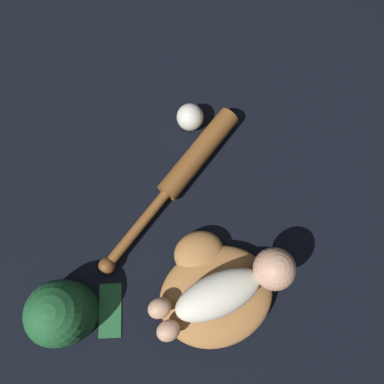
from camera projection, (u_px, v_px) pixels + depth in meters
The scene contains 6 objects.
ground_plane at pixel (231, 304), 0.98m from camera, with size 6.00×6.00×0.00m, color black.
baseball_glove at pixel (213, 288), 0.96m from camera, with size 0.33×0.32×0.07m.
baby_figure at pixel (233, 288), 0.88m from camera, with size 0.37×0.14×0.10m.
baseball_bat at pixel (186, 169), 1.06m from camera, with size 0.54×0.27×0.06m.
baseball at pixel (190, 117), 1.09m from camera, with size 0.08×0.08×0.08m.
baseball_cap at pixel (61, 313), 0.91m from camera, with size 0.23×0.20×0.16m.
Camera 1 is at (-0.09, 0.05, 1.02)m, focal length 35.00 mm.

